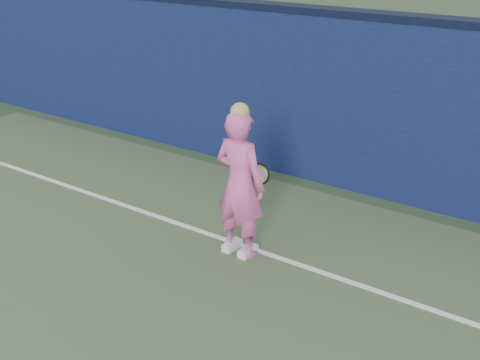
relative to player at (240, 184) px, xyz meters
The scene contains 4 objects.
backstop_wall 3.15m from the player, 122.56° to the left, with size 24.00×0.40×2.50m, color #0D143C.
wall_cap 3.53m from the player, 122.56° to the left, with size 24.00×0.42×0.10m, color black.
player is the anchor object (origin of this frame).
racket 0.41m from the player, 90.60° to the left, with size 0.50×0.18×0.28m.
Camera 1 is at (5.31, -1.41, 3.71)m, focal length 45.00 mm.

